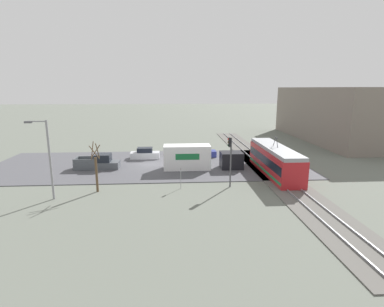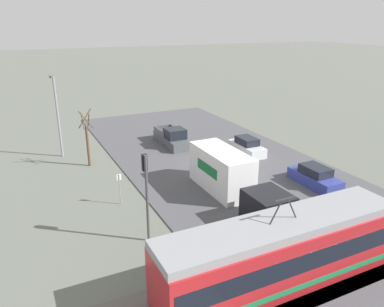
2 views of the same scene
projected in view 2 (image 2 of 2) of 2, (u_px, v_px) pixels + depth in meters
ground_plane at (219, 163)px, 33.74m from camera, size 320.00×320.00×0.00m
road_surface at (219, 162)px, 33.72m from camera, size 16.78×41.93×0.08m
rail_bed at (359, 252)px, 20.61m from camera, size 54.60×4.40×0.22m
light_rail_tram at (280, 252)px, 17.77m from camera, size 12.51×2.79×4.46m
box_truck at (231, 178)px, 26.68m from camera, size 2.43×10.08×3.07m
pickup_truck at (173, 138)px, 38.13m from camera, size 2.03×5.56×1.88m
sedan_car_0 at (247, 147)px, 35.70m from camera, size 1.71×4.22×1.59m
sedan_car_1 at (315, 177)px, 28.83m from camera, size 1.77×4.38×1.52m
traffic_light_pole at (146, 186)px, 20.73m from camera, size 0.28×0.47×5.27m
street_tree at (88, 141)px, 32.31m from camera, size 1.19×0.99×5.06m
street_lamp_near_crossing at (57, 111)px, 34.13m from camera, size 0.36×1.95×7.45m
no_parking_sign at (120, 186)px, 25.69m from camera, size 0.32×0.08×2.24m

